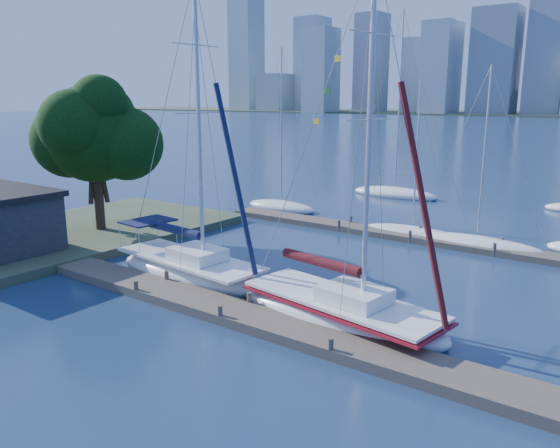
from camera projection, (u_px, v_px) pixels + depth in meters
The scene contains 11 objects.
ground at pixel (235, 318), 22.05m from camera, with size 700.00×700.00×0.00m, color #162848.
near_dock at pixel (235, 313), 22.01m from camera, with size 26.00×2.00×0.40m, color #50453A.
far_dock at pixel (430, 240), 33.46m from camera, with size 30.00×1.80×0.36m, color #50453A.
shore at pixel (60, 236), 34.12m from camera, with size 12.00×22.00×0.50m, color #38472D.
tree at pixel (94, 132), 33.50m from camera, with size 7.90×7.18×10.04m.
sailboat_navy at pixel (189, 257), 26.65m from camera, with size 9.20×3.70×14.35m.
sailboat_maroon at pixel (341, 298), 21.25m from camera, with size 9.24×4.20×14.18m.
bg_boat_0 at pixel (281, 206), 43.48m from camera, with size 6.48×2.98×12.75m.
bg_boat_2 at pixel (412, 233), 35.00m from camera, with size 7.05×3.28×10.07m.
bg_boat_3 at pixel (477, 244), 32.34m from camera, with size 7.97×3.36×10.80m.
bg_boat_6 at pixel (395, 193), 49.26m from camera, with size 8.21×3.31×16.50m.
Camera 1 is at (13.62, -15.61, 8.65)m, focal length 35.00 mm.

